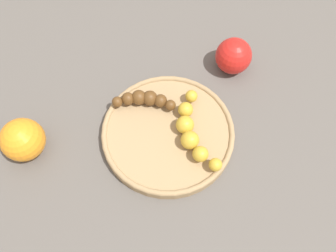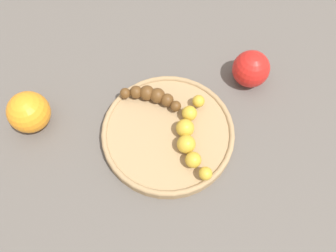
{
  "view_description": "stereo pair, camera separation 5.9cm",
  "coord_description": "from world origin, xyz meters",
  "px_view_note": "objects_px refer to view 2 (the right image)",
  "views": [
    {
      "loc": [
        -0.08,
        0.26,
        0.56
      ],
      "look_at": [
        0.0,
        0.0,
        0.04
      ],
      "focal_mm": 36.14,
      "sensor_mm": 36.0,
      "label": 1
    },
    {
      "loc": [
        -0.13,
        0.24,
        0.56
      ],
      "look_at": [
        0.0,
        0.0,
        0.04
      ],
      "focal_mm": 36.14,
      "sensor_mm": 36.0,
      "label": 2
    }
  ],
  "objects_px": {
    "fruit_bowl": "(168,132)",
    "orange_fruit": "(29,112)",
    "banana_overripe": "(152,96)",
    "banana_spotted": "(190,136)",
    "apple_red": "(251,69)"
  },
  "relations": [
    {
      "from": "banana_overripe",
      "to": "apple_red",
      "type": "bearing_deg",
      "value": -56.13
    },
    {
      "from": "banana_overripe",
      "to": "orange_fruit",
      "type": "bearing_deg",
      "value": 116.39
    },
    {
      "from": "fruit_bowl",
      "to": "banana_overripe",
      "type": "relative_size",
      "value": 2.09
    },
    {
      "from": "fruit_bowl",
      "to": "banana_overripe",
      "type": "xyz_separation_m",
      "value": [
        0.06,
        -0.04,
        0.02
      ]
    },
    {
      "from": "banana_overripe",
      "to": "orange_fruit",
      "type": "distance_m",
      "value": 0.22
    },
    {
      "from": "orange_fruit",
      "to": "apple_red",
      "type": "bearing_deg",
      "value": -137.27
    },
    {
      "from": "banana_overripe",
      "to": "orange_fruit",
      "type": "xyz_separation_m",
      "value": [
        0.17,
        0.14,
        0.0
      ]
    },
    {
      "from": "banana_overripe",
      "to": "orange_fruit",
      "type": "height_order",
      "value": "orange_fruit"
    },
    {
      "from": "orange_fruit",
      "to": "banana_overripe",
      "type": "bearing_deg",
      "value": -140.8
    },
    {
      "from": "fruit_bowl",
      "to": "orange_fruit",
      "type": "height_order",
      "value": "orange_fruit"
    },
    {
      "from": "banana_spotted",
      "to": "fruit_bowl",
      "type": "bearing_deg",
      "value": -27.25
    },
    {
      "from": "fruit_bowl",
      "to": "orange_fruit",
      "type": "distance_m",
      "value": 0.25
    },
    {
      "from": "banana_spotted",
      "to": "banana_overripe",
      "type": "distance_m",
      "value": 0.11
    },
    {
      "from": "banana_overripe",
      "to": "apple_red",
      "type": "xyz_separation_m",
      "value": [
        -0.14,
        -0.15,
        0.0
      ]
    },
    {
      "from": "fruit_bowl",
      "to": "banana_spotted",
      "type": "xyz_separation_m",
      "value": [
        -0.04,
        -0.0,
        0.02
      ]
    }
  ]
}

